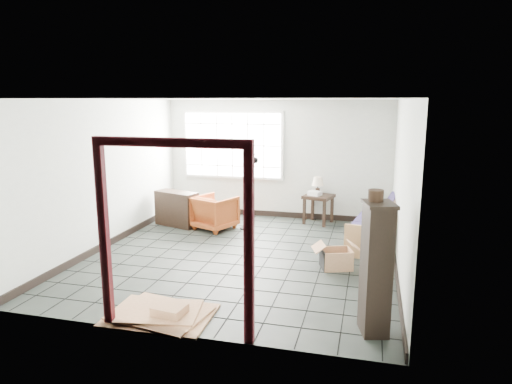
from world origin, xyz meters
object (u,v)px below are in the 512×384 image
(futon_sofa, at_px, (378,228))
(armchair, at_px, (215,211))
(tall_shelf, at_px, (376,268))
(side_table, at_px, (319,200))

(futon_sofa, xyz_separation_m, armchair, (-3.21, 0.21, 0.08))
(armchair, height_order, tall_shelf, tall_shelf)
(futon_sofa, distance_m, side_table, 1.71)
(futon_sofa, relative_size, armchair, 2.58)
(armchair, bearing_deg, futon_sofa, -161.12)
(tall_shelf, bearing_deg, side_table, 89.66)
(tall_shelf, bearing_deg, armchair, 116.72)
(futon_sofa, height_order, tall_shelf, tall_shelf)
(side_table, bearing_deg, armchair, -154.12)
(futon_sofa, distance_m, armchair, 3.22)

